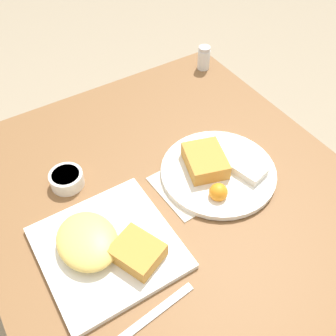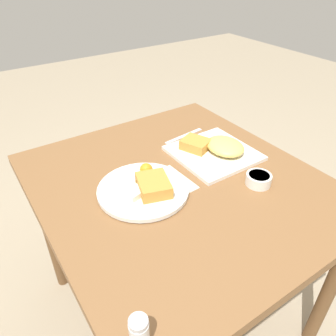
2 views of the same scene
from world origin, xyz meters
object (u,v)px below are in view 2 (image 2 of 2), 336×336
object	(u,v)px
plate_oval_far	(144,187)
salt_shaker	(139,333)
plate_square_near	(215,149)
sauce_ramekin	(259,179)
butter_knife	(184,136)

from	to	relation	value
plate_oval_far	salt_shaker	bearing A→B (deg)	148.58
plate_square_near	sauce_ramekin	size ratio (longest dim) A/B	3.40
butter_knife	salt_shaker	bearing A→B (deg)	41.91
plate_oval_far	sauce_ramekin	distance (m)	0.37
sauce_ramekin	salt_shaker	xyz separation A→B (m)	(-0.24, 0.58, 0.01)
salt_shaker	butter_knife	world-z (taller)	salt_shaker
plate_oval_far	salt_shaker	distance (m)	0.47
butter_knife	plate_oval_far	bearing A→B (deg)	29.02
sauce_ramekin	butter_knife	bearing A→B (deg)	1.75
sauce_ramekin	salt_shaker	world-z (taller)	salt_shaker
salt_shaker	butter_knife	bearing A→B (deg)	-41.95
plate_oval_far	sauce_ramekin	size ratio (longest dim) A/B	3.52
sauce_ramekin	butter_knife	size ratio (longest dim) A/B	0.43
plate_square_near	sauce_ramekin	xyz separation A→B (m)	(-0.22, 0.00, -0.00)
plate_square_near	butter_knife	world-z (taller)	plate_square_near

